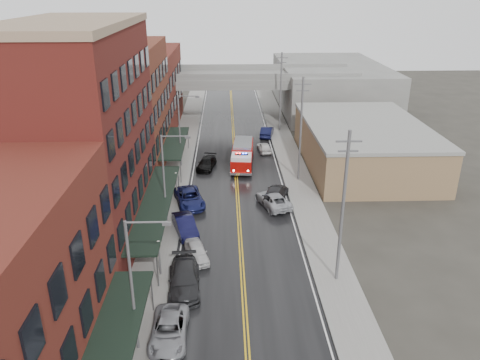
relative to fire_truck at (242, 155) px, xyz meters
name	(u,v)px	position (x,y,z in m)	size (l,w,h in m)	color
road	(238,199)	(-0.87, -9.75, -1.54)	(11.00, 160.00, 0.02)	black
sidewalk_left	(169,199)	(-8.17, -9.75, -1.48)	(3.00, 160.00, 0.15)	slate
sidewalk_right	(306,198)	(6.43, -9.75, -1.48)	(3.00, 160.00, 0.15)	slate
curb_left	(184,199)	(-6.52, -9.75, -1.48)	(0.30, 160.00, 0.15)	gray
curb_right	(291,198)	(4.78, -9.75, -1.48)	(0.30, 160.00, 0.15)	gray
brick_building_b	(82,139)	(-14.17, -16.75, 7.45)	(9.00, 20.00, 18.00)	#551C16
brick_building_c	(125,107)	(-14.17, 0.75, 5.95)	(9.00, 15.00, 15.00)	brown
brick_building_far	(148,90)	(-14.17, 18.25, 4.45)	(9.00, 20.00, 12.00)	maroon
tan_building	(363,146)	(15.13, 0.25, 0.95)	(14.00, 22.00, 5.00)	#866448
right_far_block	(330,86)	(17.13, 30.25, 2.45)	(18.00, 30.00, 8.00)	slate
awning_0	(107,359)	(-8.36, -35.75, 1.44)	(2.60, 16.00, 3.09)	black
awning_1	(156,203)	(-8.36, -16.75, 1.44)	(2.60, 18.00, 3.09)	black
awning_2	(175,143)	(-8.36, 0.75, 1.43)	(2.60, 13.00, 3.09)	black
globe_lamp_1	(159,250)	(-7.27, -23.75, 0.76)	(0.44, 0.44, 3.12)	#59595B
globe_lamp_2	(176,180)	(-7.27, -9.75, 0.76)	(0.44, 0.44, 3.12)	#59595B
street_lamp_0	(135,279)	(-7.42, -31.75, 3.63)	(2.64, 0.22, 9.00)	#59595B
street_lamp_1	(167,176)	(-7.42, -15.75, 3.63)	(2.64, 0.22, 9.00)	#59595B
street_lamp_2	(181,126)	(-7.42, 0.25, 3.63)	(2.64, 0.22, 9.00)	#59595B
utility_pole_0	(343,206)	(6.33, -24.75, 4.75)	(1.80, 0.24, 12.00)	#59595B
utility_pole_1	(301,128)	(6.33, -4.75, 4.75)	(1.80, 0.24, 12.00)	#59595B
utility_pole_2	(281,91)	(6.33, 15.25, 4.75)	(1.80, 0.24, 12.00)	#59595B
overpass	(232,84)	(-0.87, 22.25, 4.43)	(40.00, 10.00, 7.50)	slate
fire_truck	(242,155)	(0.00, 0.00, 0.00)	(3.68, 8.04, 2.87)	#9E0A07
parked_car_left_2	(169,330)	(-5.81, -30.91, -0.86)	(2.30, 4.98, 1.38)	gray
parked_car_left_3	(184,279)	(-5.26, -25.46, -0.73)	(2.31, 5.67, 1.65)	#232426
parked_car_left_4	(197,252)	(-4.57, -21.39, -0.89)	(1.57, 3.91, 1.33)	silver
parked_car_left_5	(185,225)	(-5.86, -16.95, -0.77)	(1.66, 4.75, 1.56)	black
parked_car_left_6	(189,198)	(-5.87, -10.95, -0.78)	(2.57, 5.57, 1.55)	#151A4F
parked_car_left_7	(207,163)	(-4.47, -0.55, -0.89)	(1.86, 4.58, 1.33)	black
parked_car_right_0	(273,200)	(2.73, -11.55, -0.83)	(2.40, 5.20, 1.44)	#A7AAB0
parked_car_right_1	(276,193)	(3.14, -9.95, -0.82)	(2.05, 5.04, 1.46)	#242426
parked_car_right_2	(264,147)	(3.18, 5.41, -0.89)	(1.57, 3.90, 1.33)	silver
parked_car_right_3	(267,132)	(4.13, 12.45, -0.77)	(1.65, 4.73, 1.56)	black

